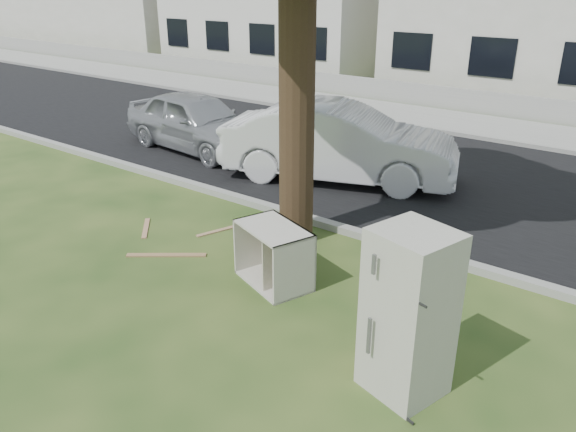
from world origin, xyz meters
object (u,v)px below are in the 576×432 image
Objects in this scene: car_center at (339,143)px; car_left at (196,121)px; fridge at (409,314)px; cabinet at (274,255)px.

car_center reaches higher than car_left.
fridge is 0.43× the size of car_left.
car_left reaches higher than cabinet.
cabinet is 6.85m from car_left.
fridge is 6.50m from car_center.
fridge is at bearing -161.39° from car_center.
car_left is (-3.93, -0.21, -0.09)m from car_center.
fridge is 2.60m from cabinet.
cabinet is 4.52m from car_center.
car_center is 3.94m from car_left.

